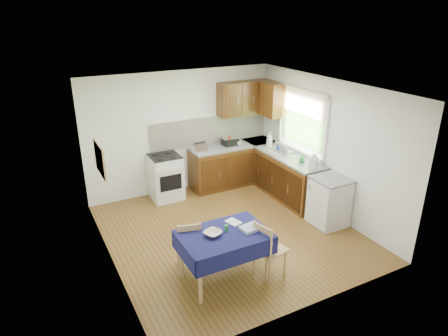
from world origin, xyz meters
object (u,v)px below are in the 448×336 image
dining_table (224,240)px  chair_near (268,248)px  kettle (314,162)px  dish_rack (281,151)px  toaster (200,148)px  sandwich_press (230,141)px  chair_far (189,244)px

dining_table → chair_near: chair_near is taller
chair_near → kettle: kettle is taller
dish_rack → kettle: size_ratio=1.49×
toaster → kettle: (1.47, -1.75, 0.03)m
toaster → chair_near: bearing=-112.1°
sandwich_press → dish_rack: bearing=-40.1°
sandwich_press → dish_rack: (0.69, -0.90, -0.07)m
chair_near → sandwich_press: bearing=-32.4°
sandwich_press → dish_rack: dish_rack is taller
chair_far → sandwich_press: 3.26m
chair_near → kettle: 2.25m
dish_rack → chair_far: bearing=-132.8°
sandwich_press → kettle: bearing=-56.9°
chair_near → dish_rack: dish_rack is taller
dish_rack → toaster: bearing=168.7°
dining_table → kettle: size_ratio=4.30×
dining_table → dish_rack: dish_rack is taller
sandwich_press → kettle: size_ratio=1.09×
dining_table → sandwich_press: 3.36m
dish_rack → kettle: 0.98m
toaster → sandwich_press: 0.77m
dining_table → chair_near: 0.65m
dining_table → kettle: 2.61m
toaster → dish_rack: toaster is taller
chair_near → dish_rack: (1.77, 2.23, 0.46)m
dish_rack → dining_table: bearing=-122.9°
chair_far → dining_table: bearing=148.3°
toaster → kettle: kettle is taller
chair_near → sandwich_press: 3.35m
dish_rack → kettle: bearing=-72.3°
chair_far → toaster: (1.26, 2.37, 0.55)m
chair_near → chair_far: bearing=43.1°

